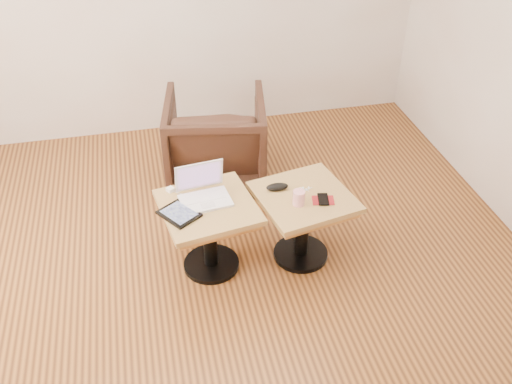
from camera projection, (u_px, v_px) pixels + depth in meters
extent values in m
cube|color=#4C2B15|center=(214.00, 292.00, 3.71)|extent=(4.50, 4.50, 0.01)
cylinder|color=black|center=(211.00, 264.00, 3.91)|extent=(0.38, 0.38, 0.03)
cylinder|color=black|center=(210.00, 237.00, 3.76)|extent=(0.09, 0.09, 0.46)
cube|color=olive|center=(208.00, 212.00, 3.64)|extent=(0.61, 0.61, 0.04)
cube|color=olive|center=(208.00, 207.00, 3.62)|extent=(0.67, 0.67, 0.04)
cylinder|color=black|center=(301.00, 253.00, 3.99)|extent=(0.38, 0.38, 0.03)
cylinder|color=black|center=(302.00, 226.00, 3.85)|extent=(0.09, 0.09, 0.46)
cube|color=olive|center=(304.00, 202.00, 3.73)|extent=(0.63, 0.63, 0.04)
cube|color=olive|center=(304.00, 197.00, 3.70)|extent=(0.68, 0.68, 0.04)
cube|color=white|center=(205.00, 201.00, 3.63)|extent=(0.34, 0.26, 0.02)
cube|color=silver|center=(204.00, 197.00, 3.65)|extent=(0.27, 0.14, 0.00)
cube|color=silver|center=(208.00, 205.00, 3.57)|extent=(0.09, 0.07, 0.00)
cube|color=white|center=(199.00, 176.00, 3.66)|extent=(0.32, 0.08, 0.21)
cube|color=maroon|center=(199.00, 176.00, 3.66)|extent=(0.28, 0.07, 0.18)
cube|color=black|center=(179.00, 214.00, 3.52)|extent=(0.29, 0.30, 0.02)
cube|color=#191E38|center=(179.00, 213.00, 3.51)|extent=(0.24, 0.25, 0.00)
cube|color=white|center=(170.00, 189.00, 3.72)|extent=(0.06, 0.06, 0.03)
ellipsoid|color=black|center=(277.00, 187.00, 3.73)|extent=(0.15, 0.07, 0.05)
cylinder|color=#F15268|center=(299.00, 198.00, 3.58)|extent=(0.10, 0.10, 0.10)
sphere|color=white|center=(306.00, 189.00, 3.73)|extent=(0.01, 0.01, 0.01)
sphere|color=white|center=(309.00, 188.00, 3.75)|extent=(0.01, 0.01, 0.01)
sphere|color=white|center=(303.00, 188.00, 3.74)|extent=(0.01, 0.01, 0.01)
cylinder|color=white|center=(306.00, 190.00, 3.73)|extent=(0.07, 0.05, 0.00)
cube|color=maroon|center=(323.00, 200.00, 3.64)|extent=(0.16, 0.12, 0.01)
cube|color=black|center=(323.00, 199.00, 3.63)|extent=(0.09, 0.13, 0.01)
imported|color=#321E14|center=(216.00, 139.00, 4.58)|extent=(0.90, 0.92, 0.72)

